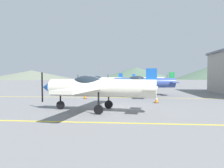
{
  "coord_description": "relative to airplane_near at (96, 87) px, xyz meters",
  "views": [
    {
      "loc": [
        1.74,
        -14.63,
        2.3
      ],
      "look_at": [
        -0.88,
        14.0,
        1.2
      ],
      "focal_mm": 32.58,
      "sensor_mm": 36.0,
      "label": 1
    }
  ],
  "objects": [
    {
      "name": "ground_plane",
      "position": [
        0.51,
        1.4,
        -1.57
      ],
      "size": [
        400.0,
        400.0,
        0.0
      ],
      "primitive_type": "plane",
      "color": "slate"
    },
    {
      "name": "apron_line_near",
      "position": [
        0.51,
        -3.35,
        -1.56
      ],
      "size": [
        80.0,
        0.16,
        0.01
      ],
      "primitive_type": "cube",
      "color": "yellow",
      "rests_on": "ground_plane"
    },
    {
      "name": "apron_line_far",
      "position": [
        0.51,
        8.5,
        -1.56
      ],
      "size": [
        80.0,
        0.16,
        0.01
      ],
      "primitive_type": "cube",
      "color": "yellow",
      "rests_on": "ground_plane"
    },
    {
      "name": "airplane_near",
      "position": [
        0.0,
        0.0,
        0.0
      ],
      "size": [
        8.14,
        9.32,
        2.79
      ],
      "color": "silver",
      "rests_on": "ground_plane"
    },
    {
      "name": "airplane_mid",
      "position": [
        3.61,
        11.05,
        0.0
      ],
      "size": [
        8.14,
        9.33,
        2.79
      ],
      "color": "#33478C",
      "rests_on": "ground_plane"
    },
    {
      "name": "airplane_far",
      "position": [
        -2.93,
        21.01,
        0.0
      ],
      "size": [
        8.14,
        9.32,
        2.79
      ],
      "color": "silver",
      "rests_on": "ground_plane"
    },
    {
      "name": "airplane_back",
      "position": [
        6.45,
        32.29,
        0.0
      ],
      "size": [
        8.16,
        9.27,
        2.79
      ],
      "color": "silver",
      "rests_on": "ground_plane"
    },
    {
      "name": "traffic_cone_front",
      "position": [
        4.48,
        4.5,
        -1.28
      ],
      "size": [
        0.36,
        0.36,
        0.59
      ],
      "color": "black",
      "rests_on": "ground_plane"
    },
    {
      "name": "traffic_cone_side",
      "position": [
        -2.39,
        7.14,
        -1.28
      ],
      "size": [
        0.36,
        0.36,
        0.59
      ],
      "color": "black",
      "rests_on": "ground_plane"
    },
    {
      "name": "hill_left",
      "position": [
        -69.44,
        128.11,
        1.7
      ],
      "size": [
        63.5,
        63.5,
        6.53
      ],
      "primitive_type": "cone",
      "color": "slate",
      "rests_on": "ground_plane"
    },
    {
      "name": "hill_centerleft",
      "position": [
        5.93,
        123.05,
        2.56
      ],
      "size": [
        52.46,
        52.46,
        8.26
      ],
      "primitive_type": "cone",
      "color": "#4C6651",
      "rests_on": "ground_plane"
    },
    {
      "name": "hill_centerright",
      "position": [
        66.66,
        141.19,
        4.4
      ],
      "size": [
        64.27,
        64.27,
        11.94
      ],
      "primitive_type": "cone",
      "color": "#4C6651",
      "rests_on": "ground_plane"
    }
  ]
}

